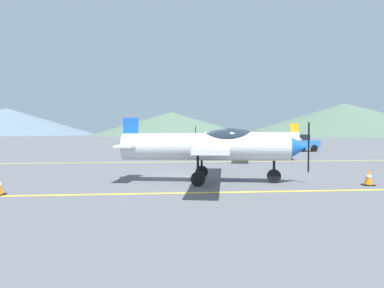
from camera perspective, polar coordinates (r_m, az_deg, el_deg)
ground_plane at (r=14.26m, az=0.04°, el=-5.78°), size 400.00×400.00×0.00m
apron_line_near at (r=11.07m, az=1.61°, el=-8.09°), size 80.00×0.16×0.01m
apron_line_far at (r=21.68m, az=-1.78°, el=-3.01°), size 80.00×0.16×0.01m
airplane_near at (r=13.22m, az=3.34°, el=-0.32°), size 7.27×8.31×2.49m
airplane_mid at (r=24.24m, az=9.11°, el=0.83°), size 7.28×8.27×2.49m
car_sedan at (r=34.15m, az=16.75°, el=0.23°), size 4.56×2.64×1.62m
traffic_cone_front at (r=14.04m, az=27.24°, el=-4.97°), size 0.36×0.36×0.59m
hill_left at (r=174.95m, az=-28.39°, el=3.30°), size 77.71×77.71×12.00m
hill_centerleft at (r=135.72m, az=-3.49°, el=3.36°), size 63.35×63.35×9.23m
hill_centerright at (r=153.40m, az=23.91°, el=3.75°), size 85.88×85.88×13.02m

